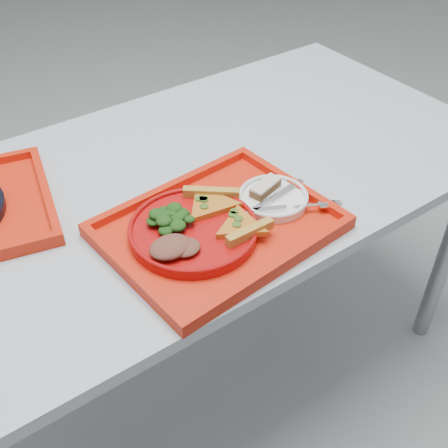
% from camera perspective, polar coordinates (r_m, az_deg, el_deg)
% --- Properties ---
extents(ground, '(10.00, 10.00, 0.00)m').
position_cam_1_polar(ground, '(1.85, -3.26, -14.47)').
color(ground, gray).
rests_on(ground, ground).
extents(table, '(1.60, 0.80, 0.75)m').
position_cam_1_polar(table, '(1.36, -4.31, 2.22)').
color(table, '#9DA4B0').
rests_on(table, ground).
extents(tray_main, '(0.48, 0.39, 0.01)m').
position_cam_1_polar(tray_main, '(1.16, -0.57, -0.54)').
color(tray_main, red).
rests_on(tray_main, table).
extents(dinner_plate, '(0.26, 0.26, 0.02)m').
position_cam_1_polar(dinner_plate, '(1.13, -3.14, -0.75)').
color(dinner_plate, '#A50B0B').
rests_on(dinner_plate, tray_main).
extents(side_plate, '(0.15, 0.15, 0.01)m').
position_cam_1_polar(side_plate, '(1.22, 5.01, 2.52)').
color(side_plate, white).
rests_on(side_plate, tray_main).
extents(pizza_slice_a, '(0.11, 0.12, 0.02)m').
position_cam_1_polar(pizza_slice_a, '(1.12, 1.71, 0.01)').
color(pizza_slice_a, gold).
rests_on(pizza_slice_a, dinner_plate).
extents(pizza_slice_b, '(0.18, 0.18, 0.02)m').
position_cam_1_polar(pizza_slice_b, '(1.17, -1.44, 2.20)').
color(pizza_slice_b, gold).
rests_on(pizza_slice_b, dinner_plate).
extents(salad_heap, '(0.08, 0.07, 0.04)m').
position_cam_1_polar(salad_heap, '(1.13, -5.46, 0.76)').
color(salad_heap, black).
rests_on(salad_heap, dinner_plate).
extents(meat_portion, '(0.08, 0.07, 0.03)m').
position_cam_1_polar(meat_portion, '(1.07, -5.49, -2.33)').
color(meat_portion, brown).
rests_on(meat_portion, dinner_plate).
extents(dessert_bar, '(0.08, 0.05, 0.02)m').
position_cam_1_polar(dessert_bar, '(1.22, 4.23, 3.77)').
color(dessert_bar, '#502C1A').
rests_on(dessert_bar, side_plate).
extents(knife, '(0.19, 0.04, 0.01)m').
position_cam_1_polar(knife, '(1.21, 5.16, 2.73)').
color(knife, silver).
rests_on(knife, side_plate).
extents(fork, '(0.18, 0.10, 0.01)m').
position_cam_1_polar(fork, '(1.19, 7.06, 1.73)').
color(fork, silver).
rests_on(fork, side_plate).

